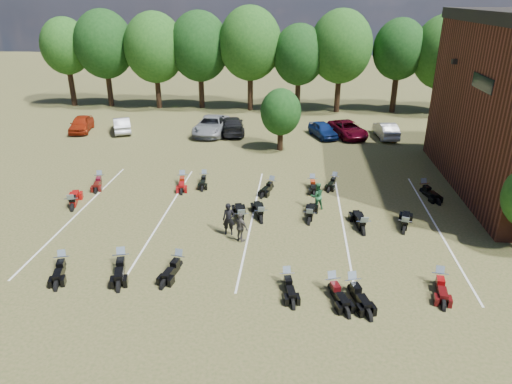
# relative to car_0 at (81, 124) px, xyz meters

# --- Properties ---
(ground) EXTENTS (160.00, 160.00, 0.00)m
(ground) POSITION_rel_car_0_xyz_m (20.29, -19.26, -0.70)
(ground) COLOR brown
(ground) RESTS_ON ground
(car_0) EXTENTS (2.42, 4.34, 1.40)m
(car_0) POSITION_rel_car_0_xyz_m (0.00, 0.00, 0.00)
(car_0) COLOR #97250D
(car_0) RESTS_ON ground
(car_1) EXTENTS (2.86, 4.26, 1.33)m
(car_1) POSITION_rel_car_0_xyz_m (3.73, 0.21, -0.03)
(car_1) COLOR #B4B4B8
(car_1) RESTS_ON ground
(car_2) EXTENTS (2.88, 5.72, 1.55)m
(car_2) POSITION_rel_car_0_xyz_m (11.98, 0.32, 0.08)
(car_2) COLOR gray
(car_2) RESTS_ON ground
(car_3) EXTENTS (2.98, 5.38, 1.48)m
(car_3) POSITION_rel_car_0_xyz_m (13.77, 0.72, 0.04)
(car_3) COLOR black
(car_3) RESTS_ON ground
(car_4) EXTENTS (2.88, 4.10, 1.30)m
(car_4) POSITION_rel_car_0_xyz_m (21.88, 0.24, -0.05)
(car_4) COLOR navy
(car_4) RESTS_ON ground
(car_5) EXTENTS (1.81, 4.22, 1.35)m
(car_5) POSITION_rel_car_0_xyz_m (27.34, 0.55, -0.02)
(car_5) COLOR #ACABA7
(car_5) RESTS_ON ground
(car_6) EXTENTS (3.70, 5.28, 1.34)m
(car_6) POSITION_rel_car_0_xyz_m (24.05, 0.60, -0.03)
(car_6) COLOR #590517
(car_6) RESTS_ON ground
(car_7) EXTENTS (1.90, 4.51, 1.30)m
(car_7) POSITION_rel_car_0_xyz_m (32.15, -0.61, -0.05)
(car_7) COLOR #353439
(car_7) RESTS_ON ground
(person_black) EXTENTS (0.66, 0.46, 1.73)m
(person_black) POSITION_rel_car_0_xyz_m (16.27, -18.14, 0.17)
(person_black) COLOR black
(person_black) RESTS_ON ground
(person_green) EXTENTS (0.94, 0.83, 1.62)m
(person_green) POSITION_rel_car_0_xyz_m (20.90, -14.63, 0.11)
(person_green) COLOR #286C3B
(person_green) RESTS_ON ground
(person_grey) EXTENTS (0.97, 0.86, 1.57)m
(person_grey) POSITION_rel_car_0_xyz_m (16.97, -18.82, 0.09)
(person_grey) COLOR #504C45
(person_grey) RESTS_ON ground
(motorcycle_0) EXTENTS (1.38, 2.53, 1.34)m
(motorcycle_0) POSITION_rel_car_0_xyz_m (11.85, -21.70, -0.70)
(motorcycle_0) COLOR black
(motorcycle_0) RESTS_ON ground
(motorcycle_1) EXTENTS (1.30, 2.31, 1.23)m
(motorcycle_1) POSITION_rel_car_0_xyz_m (9.20, -22.04, -0.70)
(motorcycle_1) COLOR black
(motorcycle_1) RESTS_ON ground
(motorcycle_2) EXTENTS (1.06, 2.28, 1.23)m
(motorcycle_2) POSITION_rel_car_0_xyz_m (14.44, -21.49, -0.70)
(motorcycle_2) COLOR black
(motorcycle_2) RESTS_ON ground
(motorcycle_3) EXTENTS (1.06, 2.19, 1.17)m
(motorcycle_3) POSITION_rel_car_0_xyz_m (19.41, -22.40, -0.70)
(motorcycle_3) COLOR black
(motorcycle_3) RESTS_ON ground
(motorcycle_4) EXTENTS (1.37, 2.43, 1.29)m
(motorcycle_4) POSITION_rel_car_0_xyz_m (22.15, -22.70, -0.70)
(motorcycle_4) COLOR black
(motorcycle_4) RESTS_ON ground
(motorcycle_5) EXTENTS (1.36, 2.35, 1.25)m
(motorcycle_5) POSITION_rel_car_0_xyz_m (21.32, -22.68, -0.70)
(motorcycle_5) COLOR black
(motorcycle_5) RESTS_ON ground
(motorcycle_6) EXTENTS (1.00, 2.28, 1.23)m
(motorcycle_6) POSITION_rel_car_0_xyz_m (25.90, -21.84, -0.70)
(motorcycle_6) COLOR #42090B
(motorcycle_6) RESTS_ON ground
(motorcycle_7) EXTENTS (1.50, 2.62, 1.39)m
(motorcycle_7) POSITION_rel_car_0_xyz_m (6.76, -16.03, -0.70)
(motorcycle_7) COLOR maroon
(motorcycle_7) RESTS_ON ground
(motorcycle_9) EXTENTS (1.30, 2.48, 1.32)m
(motorcycle_9) POSITION_rel_car_0_xyz_m (17.81, -16.53, -0.70)
(motorcycle_9) COLOR black
(motorcycle_9) RESTS_ON ground
(motorcycle_10) EXTENTS (1.35, 2.64, 1.41)m
(motorcycle_10) POSITION_rel_car_0_xyz_m (16.79, -17.10, -0.70)
(motorcycle_10) COLOR black
(motorcycle_10) RESTS_ON ground
(motorcycle_11) EXTENTS (1.01, 2.38, 1.29)m
(motorcycle_11) POSITION_rel_car_0_xyz_m (20.46, -16.51, -0.70)
(motorcycle_11) COLOR black
(motorcycle_11) RESTS_ON ground
(motorcycle_12) EXTENTS (1.10, 2.56, 1.38)m
(motorcycle_12) POSITION_rel_car_0_xyz_m (23.24, -17.39, -0.70)
(motorcycle_12) COLOR black
(motorcycle_12) RESTS_ON ground
(motorcycle_13) EXTENTS (1.34, 2.49, 1.32)m
(motorcycle_13) POSITION_rel_car_0_xyz_m (25.41, -17.09, -0.70)
(motorcycle_13) COLOR black
(motorcycle_13) RESTS_ON ground
(motorcycle_14) EXTENTS (1.15, 2.25, 1.20)m
(motorcycle_14) POSITION_rel_car_0_xyz_m (6.74, -12.00, -0.70)
(motorcycle_14) COLOR #4A0D0A
(motorcycle_14) RESTS_ON ground
(motorcycle_15) EXTENTS (1.15, 2.38, 1.27)m
(motorcycle_15) POSITION_rel_car_0_xyz_m (12.21, -11.55, -0.70)
(motorcycle_15) COLOR maroon
(motorcycle_15) RESTS_ON ground
(motorcycle_16) EXTENTS (0.86, 2.11, 1.14)m
(motorcycle_16) POSITION_rel_car_0_xyz_m (13.57, -11.09, -0.70)
(motorcycle_16) COLOR black
(motorcycle_16) RESTS_ON ground
(motorcycle_17) EXTENTS (0.78, 2.14, 1.17)m
(motorcycle_17) POSITION_rel_car_0_xyz_m (20.72, -11.25, -0.70)
(motorcycle_17) COLOR black
(motorcycle_17) RESTS_ON ground
(motorcycle_18) EXTENTS (1.28, 2.22, 1.18)m
(motorcycle_18) POSITION_rel_car_0_xyz_m (18.10, -11.86, -0.70)
(motorcycle_18) COLOR black
(motorcycle_18) RESTS_ON ground
(motorcycle_19) EXTENTS (1.18, 2.09, 1.11)m
(motorcycle_19) POSITION_rel_car_0_xyz_m (22.18, -10.64, -0.70)
(motorcycle_19) COLOR black
(motorcycle_19) RESTS_ON ground
(motorcycle_20) EXTENTS (1.35, 2.44, 1.30)m
(motorcycle_20) POSITION_rel_car_0_xyz_m (27.68, -11.64, -0.70)
(motorcycle_20) COLOR black
(motorcycle_20) RESTS_ON ground
(tree_line) EXTENTS (56.00, 6.00, 9.79)m
(tree_line) POSITION_rel_car_0_xyz_m (19.29, 9.74, 5.61)
(tree_line) COLOR black
(tree_line) RESTS_ON ground
(young_tree_midfield) EXTENTS (3.20, 3.20, 4.70)m
(young_tree_midfield) POSITION_rel_car_0_xyz_m (18.29, -3.76, 2.40)
(young_tree_midfield) COLOR black
(young_tree_midfield) RESTS_ON ground
(parking_lines) EXTENTS (20.10, 14.00, 0.01)m
(parking_lines) POSITION_rel_car_0_xyz_m (17.29, -16.26, -0.69)
(parking_lines) COLOR silver
(parking_lines) RESTS_ON ground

